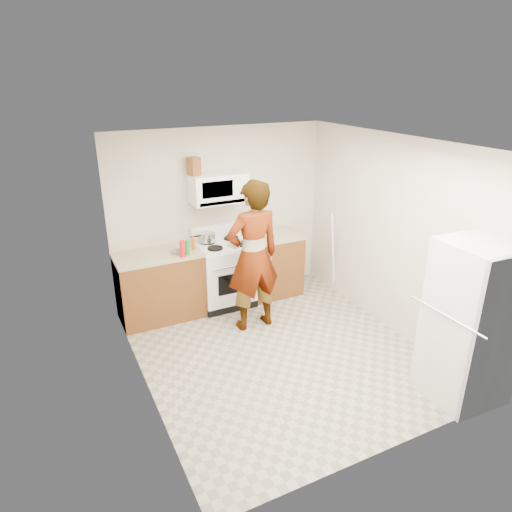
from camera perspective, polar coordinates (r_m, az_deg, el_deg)
floor at (r=5.70m, az=2.91°, el=-11.83°), size 3.60×3.60×0.00m
back_wall at (r=6.64m, az=-4.41°, el=5.11°), size 3.20×0.02×2.50m
right_wall at (r=6.01m, az=16.55°, el=2.42°), size 0.02×3.60×2.50m
cabinet_left at (r=6.36m, az=-11.89°, el=-3.81°), size 1.12×0.62×0.90m
counter_left at (r=6.18m, az=-12.23°, el=0.10°), size 1.14×0.64×0.03m
cabinet_right at (r=6.92m, az=1.94°, el=-1.15°), size 0.80×0.62×0.90m
counter_right at (r=6.75m, az=1.99°, el=2.50°), size 0.82×0.64×0.03m
gas_range at (r=6.60m, az=-4.02°, el=-2.06°), size 0.76×0.65×1.13m
microwave at (r=6.32m, az=-4.75°, el=8.48°), size 0.76×0.38×0.40m
person at (r=5.79m, az=-0.36°, el=-0.07°), size 0.74×0.49×1.99m
fridge at (r=5.06m, az=25.30°, el=-7.57°), size 0.73×0.73×1.70m
kettle at (r=6.88m, az=1.21°, el=3.78°), size 0.15×0.15×0.17m
jug at (r=6.17m, az=-7.79°, el=11.06°), size 0.18×0.18×0.24m
saucepan at (r=6.45m, az=-6.12°, el=2.34°), size 0.26×0.26×0.12m
tray at (r=6.34m, az=-2.33°, el=1.53°), size 0.29×0.24×0.05m
bottle_spray at (r=5.97m, az=-9.19°, el=0.90°), size 0.08×0.08×0.23m
bottle_hot_sauce at (r=6.23m, az=-7.81°, el=1.57°), size 0.06×0.06×0.17m
bottle_green_cap at (r=6.04m, az=-8.55°, el=1.05°), size 0.08×0.08×0.20m
pot_lid at (r=6.19m, az=-9.56°, el=0.58°), size 0.33×0.33×0.01m
broom at (r=6.95m, az=9.61°, el=0.45°), size 0.26×0.16×1.29m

